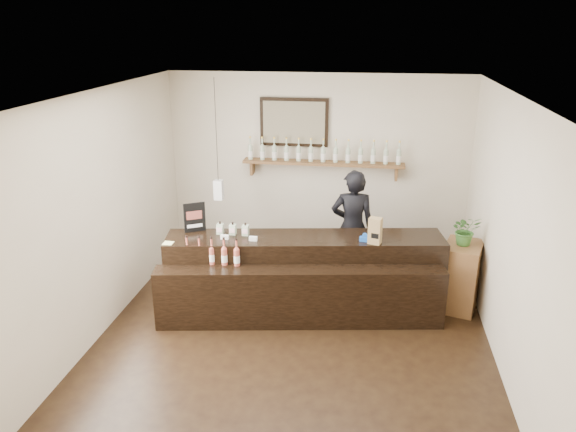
# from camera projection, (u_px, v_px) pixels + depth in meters

# --- Properties ---
(ground) EXTENTS (5.00, 5.00, 0.00)m
(ground) POSITION_uv_depth(u_px,v_px,m) (294.00, 334.00, 6.64)
(ground) COLOR black
(ground) RESTS_ON ground
(room_shell) EXTENTS (5.00, 5.00, 5.00)m
(room_shell) POSITION_uv_depth(u_px,v_px,m) (295.00, 197.00, 6.07)
(room_shell) COLOR beige
(room_shell) RESTS_ON ground
(back_wall_decor) EXTENTS (2.66, 0.96, 1.69)m
(back_wall_decor) POSITION_uv_depth(u_px,v_px,m) (307.00, 146.00, 8.29)
(back_wall_decor) COLOR brown
(back_wall_decor) RESTS_ON ground
(counter) EXTENTS (3.51, 1.45, 1.13)m
(counter) POSITION_uv_depth(u_px,v_px,m) (303.00, 279.00, 7.02)
(counter) COLOR black
(counter) RESTS_ON ground
(promo_sign) EXTENTS (0.25, 0.15, 0.38)m
(promo_sign) POSITION_uv_depth(u_px,v_px,m) (195.00, 217.00, 7.08)
(promo_sign) COLOR black
(promo_sign) RESTS_ON counter
(paper_bag) EXTENTS (0.17, 0.15, 0.32)m
(paper_bag) POSITION_uv_depth(u_px,v_px,m) (375.00, 231.00, 6.71)
(paper_bag) COLOR #A4854F
(paper_bag) RESTS_ON counter
(tape_dispenser) EXTENTS (0.13, 0.07, 0.11)m
(tape_dispenser) POSITION_uv_depth(u_px,v_px,m) (365.00, 238.00, 6.81)
(tape_dispenser) COLOR blue
(tape_dispenser) RESTS_ON counter
(side_cabinet) EXTENTS (0.59, 0.70, 0.87)m
(side_cabinet) POSITION_uv_depth(u_px,v_px,m) (460.00, 276.00, 7.12)
(side_cabinet) COLOR brown
(side_cabinet) RESTS_ON ground
(potted_plant) EXTENTS (0.39, 0.36, 0.38)m
(potted_plant) POSITION_uv_depth(u_px,v_px,m) (466.00, 230.00, 6.92)
(potted_plant) COLOR #386A2A
(potted_plant) RESTS_ON side_cabinet
(shopkeeper) EXTENTS (0.70, 0.49, 1.84)m
(shopkeeper) POSITION_uv_depth(u_px,v_px,m) (353.00, 220.00, 7.70)
(shopkeeper) COLOR black
(shopkeeper) RESTS_ON ground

